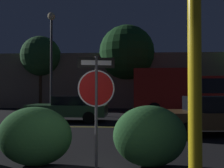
% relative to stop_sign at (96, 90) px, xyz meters
% --- Properties ---
extents(road_center_stripe, '(37.68, 0.12, 0.01)m').
position_rel_stop_sign_xyz_m(road_center_stripe, '(-0.36, 6.13, -1.69)').
color(road_center_stripe, gold).
rests_on(road_center_stripe, ground_plane).
extents(stop_sign, '(0.76, 0.20, 2.41)m').
position_rel_stop_sign_xyz_m(stop_sign, '(0.00, 0.00, 0.00)').
color(stop_sign, '#4C4C51').
rests_on(stop_sign, ground_plane).
extents(yellow_pole_right, '(0.15, 0.15, 3.50)m').
position_rel_stop_sign_xyz_m(yellow_pole_right, '(1.37, -2.38, 0.06)').
color(yellow_pole_right, yellow).
rests_on(yellow_pole_right, ground_plane).
extents(hedge_bush_2, '(1.69, 0.89, 1.32)m').
position_rel_stop_sign_xyz_m(hedge_bush_2, '(-1.43, 0.35, -1.03)').
color(hedge_bush_2, '#2D6633').
rests_on(hedge_bush_2, ground_plane).
extents(hedge_bush_3, '(1.63, 0.91, 1.36)m').
position_rel_stop_sign_xyz_m(hedge_bush_3, '(1.14, 0.41, -1.01)').
color(hedge_bush_3, '#2D6633').
rests_on(hedge_bush_3, ground_plane).
extents(passing_car_2, '(4.30, 1.96, 1.35)m').
position_rel_stop_sign_xyz_m(passing_car_2, '(-2.43, 8.10, -1.01)').
color(passing_car_2, '#335B38').
rests_on(passing_car_2, ground_plane).
extents(passing_car_3, '(4.31, 2.26, 1.45)m').
position_rel_stop_sign_xyz_m(passing_car_3, '(3.94, 4.49, -0.98)').
color(passing_car_3, brown).
rests_on(passing_car_3, ground_plane).
extents(delivery_truck, '(7.02, 2.89, 3.14)m').
position_rel_stop_sign_xyz_m(delivery_truck, '(4.76, 12.48, -0.00)').
color(delivery_truck, maroon).
rests_on(delivery_truck, ground_plane).
extents(street_lamp, '(0.54, 0.54, 7.15)m').
position_rel_stop_sign_xyz_m(street_lamp, '(-4.57, 12.07, 3.34)').
color(street_lamp, '#4C4C51').
rests_on(street_lamp, ground_plane).
extents(tree_0, '(3.67, 3.67, 6.61)m').
position_rel_stop_sign_xyz_m(tree_0, '(-7.13, 17.34, 3.06)').
color(tree_0, '#422D1E').
rests_on(tree_0, ground_plane).
extents(tree_2, '(5.09, 5.09, 7.63)m').
position_rel_stop_sign_xyz_m(tree_2, '(0.79, 17.74, 3.38)').
color(tree_2, '#422D1E').
rests_on(tree_2, ground_plane).
extents(building_backdrop, '(24.94, 3.67, 5.03)m').
position_rel_stop_sign_xyz_m(building_backdrop, '(-2.95, 19.12, 0.82)').
color(building_backdrop, '#7A6B5B').
rests_on(building_backdrop, ground_plane).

